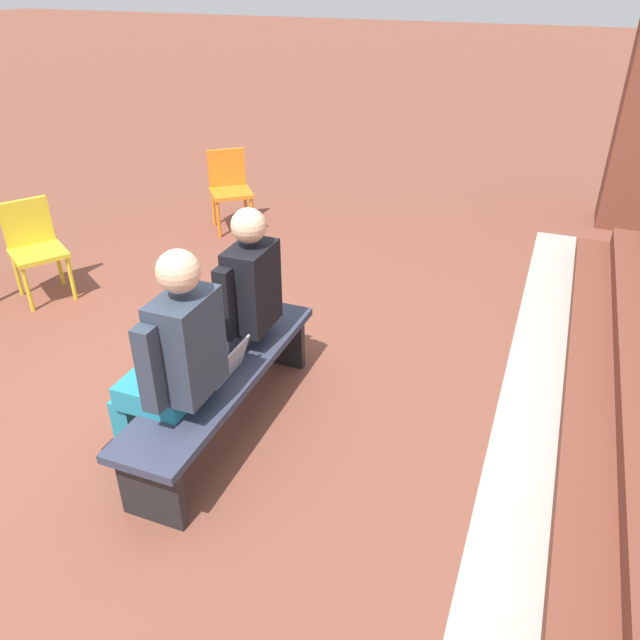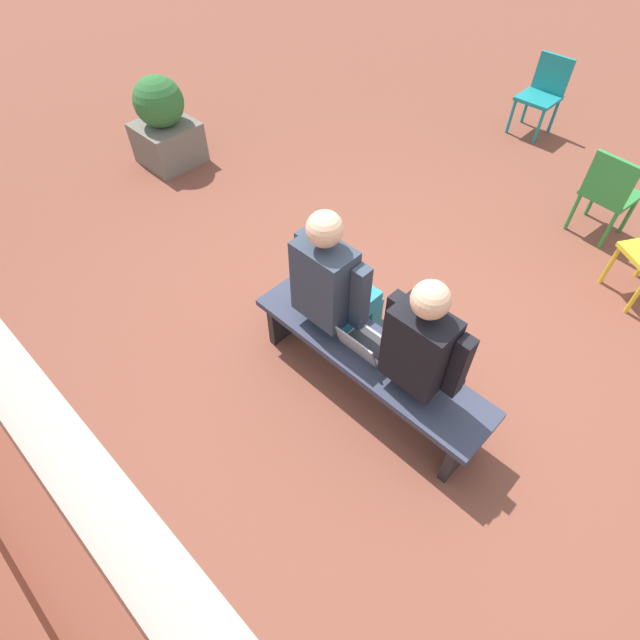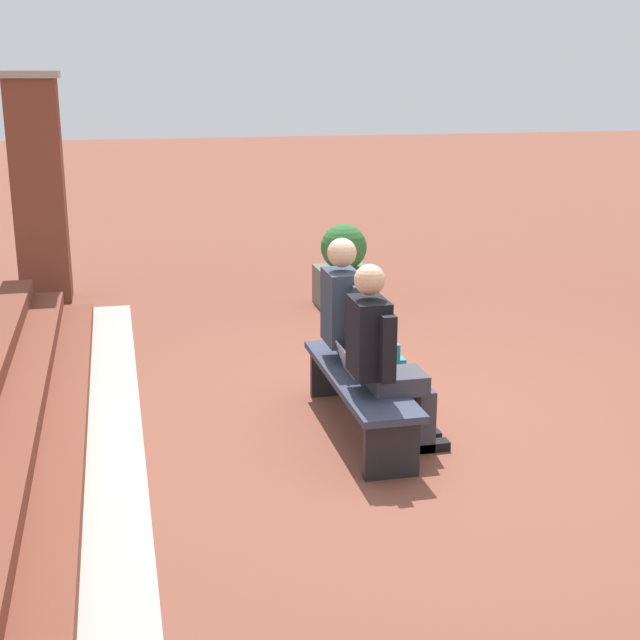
{
  "view_description": "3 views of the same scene",
  "coord_description": "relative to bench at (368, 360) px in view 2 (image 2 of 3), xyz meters",
  "views": [
    {
      "loc": [
        2.59,
        2.0,
        2.6
      ],
      "look_at": [
        -0.47,
        0.8,
        0.69
      ],
      "focal_mm": 35.0,
      "sensor_mm": 36.0,
      "label": 1
    },
    {
      "loc": [
        -1.26,
        2.0,
        3.08
      ],
      "look_at": [
        -0.02,
        0.73,
        1.05
      ],
      "focal_mm": 28.0,
      "sensor_mm": 36.0,
      "label": 2
    },
    {
      "loc": [
        -6.03,
        2.0,
        2.6
      ],
      "look_at": [
        -0.55,
        0.73,
        1.02
      ],
      "focal_mm": 50.0,
      "sensor_mm": 36.0,
      "label": 3
    }
  ],
  "objects": [
    {
      "name": "concrete_strip",
      "position": [
        -0.0,
        1.77,
        -0.35
      ],
      "size": [
        8.29,
        0.4,
        0.01
      ],
      "primitive_type": "cube",
      "color": "#A8A399",
      "rests_on": "ground"
    },
    {
      "name": "laptop",
      "position": [
        0.05,
        0.01,
        0.15
      ],
      "size": [
        0.32,
        0.29,
        0.21
      ],
      "color": "#9EA0A5",
      "rests_on": "bench"
    },
    {
      "name": "ground_plane",
      "position": [
        0.09,
        -0.32,
        -0.35
      ],
      "size": [
        60.0,
        60.0,
        0.0
      ],
      "primitive_type": "plane",
      "color": "brown"
    },
    {
      "name": "person_student",
      "position": [
        -0.36,
        -0.07,
        0.37
      ],
      "size": [
        0.55,
        0.69,
        1.35
      ],
      "color": "#383842",
      "rests_on": "ground"
    },
    {
      "name": "planter",
      "position": [
        3.59,
        -0.81,
        0.08
      ],
      "size": [
        0.6,
        0.6,
        0.94
      ],
      "color": "#6B665B",
      "rests_on": "ground"
    },
    {
      "name": "plastic_chair_near_bench_left",
      "position": [
        -0.37,
        -2.86,
        0.13
      ],
      "size": [
        0.47,
        0.47,
        0.84
      ],
      "color": "#2D893D",
      "rests_on": "ground"
    },
    {
      "name": "plastic_chair_mid_courtyard",
      "position": [
        1.02,
        -4.28,
        0.13
      ],
      "size": [
        0.42,
        0.42,
        0.84
      ],
      "color": "teal",
      "rests_on": "ground"
    },
    {
      "name": "person_adult",
      "position": [
        0.38,
        -0.07,
        0.38
      ],
      "size": [
        0.57,
        0.72,
        1.39
      ],
      "color": "teal",
      "rests_on": "ground"
    },
    {
      "name": "bench",
      "position": [
        0.0,
        0.0,
        0.0
      ],
      "size": [
        1.8,
        0.44,
        0.45
      ],
      "color": "#33384C",
      "rests_on": "ground"
    }
  ]
}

